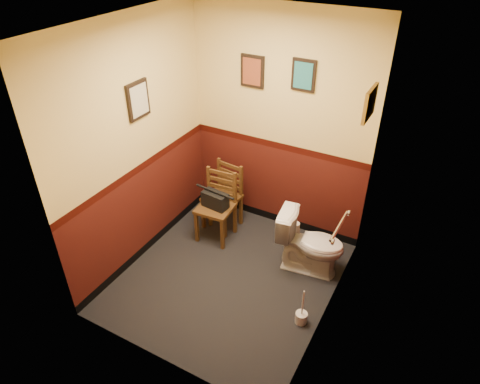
% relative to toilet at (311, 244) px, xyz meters
% --- Properties ---
extents(floor, '(2.20, 2.40, 0.00)m').
position_rel_toilet_xyz_m(floor, '(-0.72, -0.56, -0.36)').
color(floor, black).
rests_on(floor, ground).
extents(ceiling, '(2.20, 2.40, 0.00)m').
position_rel_toilet_xyz_m(ceiling, '(-0.72, -0.56, 2.34)').
color(ceiling, silver).
rests_on(ceiling, ground).
extents(wall_back, '(2.20, 0.00, 2.70)m').
position_rel_toilet_xyz_m(wall_back, '(-0.72, 0.64, 0.99)').
color(wall_back, '#45140F').
rests_on(wall_back, ground).
extents(wall_front, '(2.20, 0.00, 2.70)m').
position_rel_toilet_xyz_m(wall_front, '(-0.72, -1.76, 0.99)').
color(wall_front, '#45140F').
rests_on(wall_front, ground).
extents(wall_left, '(0.00, 2.40, 2.70)m').
position_rel_toilet_xyz_m(wall_left, '(-1.82, -0.56, 0.99)').
color(wall_left, '#45140F').
rests_on(wall_left, ground).
extents(wall_right, '(0.00, 2.40, 2.70)m').
position_rel_toilet_xyz_m(wall_right, '(0.38, -0.56, 0.99)').
color(wall_right, '#45140F').
rests_on(wall_right, ground).
extents(grab_bar, '(0.05, 0.56, 0.06)m').
position_rel_toilet_xyz_m(grab_bar, '(0.35, -0.31, 0.59)').
color(grab_bar, silver).
rests_on(grab_bar, wall_right).
extents(framed_print_back_a, '(0.28, 0.04, 0.36)m').
position_rel_toilet_xyz_m(framed_print_back_a, '(-1.07, 0.62, 1.59)').
color(framed_print_back_a, black).
rests_on(framed_print_back_a, wall_back).
extents(framed_print_back_b, '(0.26, 0.04, 0.34)m').
position_rel_toilet_xyz_m(framed_print_back_b, '(-0.47, 0.62, 1.64)').
color(framed_print_back_b, black).
rests_on(framed_print_back_b, wall_back).
extents(framed_print_left, '(0.04, 0.30, 0.38)m').
position_rel_toilet_xyz_m(framed_print_left, '(-1.80, -0.46, 1.49)').
color(framed_print_left, black).
rests_on(framed_print_left, wall_left).
extents(framed_print_right, '(0.04, 0.34, 0.28)m').
position_rel_toilet_xyz_m(framed_print_right, '(0.36, 0.04, 1.69)').
color(framed_print_right, olive).
rests_on(framed_print_right, wall_right).
extents(toilet, '(0.79, 0.51, 0.73)m').
position_rel_toilet_xyz_m(toilet, '(0.00, 0.00, 0.00)').
color(toilet, white).
rests_on(toilet, floor).
extents(toilet_brush, '(0.12, 0.12, 0.43)m').
position_rel_toilet_xyz_m(toilet_brush, '(0.22, -0.76, -0.29)').
color(toilet_brush, silver).
rests_on(toilet_brush, floor).
extents(chair_left, '(0.45, 0.45, 0.86)m').
position_rel_toilet_xyz_m(chair_left, '(-1.26, 0.26, 0.07)').
color(chair_left, brown).
rests_on(chair_left, floor).
extents(chair_right, '(0.44, 0.44, 0.88)m').
position_rel_toilet_xyz_m(chair_right, '(-1.22, 0.03, 0.08)').
color(chair_right, brown).
rests_on(chair_right, floor).
extents(handbag, '(0.33, 0.19, 0.23)m').
position_rel_toilet_xyz_m(handbag, '(-1.22, -0.01, 0.19)').
color(handbag, black).
rests_on(handbag, chair_right).
extents(tp_stack, '(0.22, 0.13, 0.29)m').
position_rel_toilet_xyz_m(tp_stack, '(-0.32, 0.38, -0.24)').
color(tp_stack, silver).
rests_on(tp_stack, floor).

